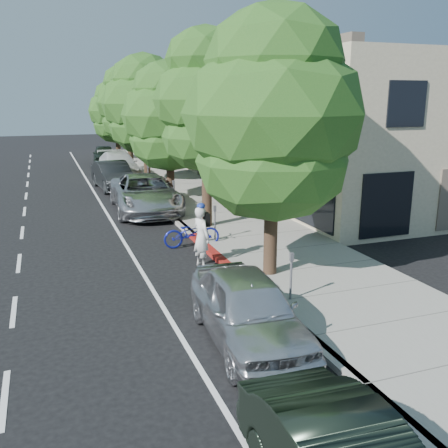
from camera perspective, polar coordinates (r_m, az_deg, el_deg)
name	(u,v)px	position (r m, az deg, el deg)	size (l,w,h in m)	color
ground	(219,261)	(16.48, -0.57, -4.21)	(120.00, 120.00, 0.00)	black
sidewalk	(209,205)	(24.49, -1.74, 2.16)	(4.60, 56.00, 0.15)	gray
curb	(163,209)	(23.89, -6.98, 1.75)	(0.30, 56.00, 0.15)	#9E998E
curb_red_segment	(209,250)	(17.36, -1.68, -2.99)	(0.32, 4.00, 0.15)	maroon
storefront_building	(262,122)	(35.97, 4.38, 11.54)	(10.00, 36.00, 7.00)	beige
street_tree_0	(273,118)	(14.13, 5.67, 12.00)	(5.12, 5.12, 7.73)	black
street_tree_1	(206,103)	(19.70, -2.06, 13.67)	(4.12, 4.12, 7.87)	black
street_tree_2	(169,117)	(25.49, -6.31, 12.06)	(4.77, 4.77, 7.07)	black
street_tree_3	(145,105)	(31.34, -9.05, 13.25)	(5.25, 5.25, 7.83)	black
street_tree_4	(128,104)	(37.24, -10.89, 13.31)	(4.56, 4.56, 7.62)	black
street_tree_5	(116,112)	(43.18, -12.19, 12.44)	(4.65, 4.65, 6.73)	black
cyclist	(201,237)	(15.69, -2.60, -1.47)	(0.71, 0.47, 1.95)	silver
bicycle	(192,233)	(17.85, -3.72, -1.00)	(0.71, 2.02, 1.06)	#151C93
silver_suv	(145,194)	(23.56, -9.00, 3.45)	(2.85, 6.19, 1.72)	#BBBBC1
dark_sedan	(113,176)	(29.72, -12.56, 5.42)	(1.70, 4.89, 1.61)	black
white_pickup	(118,165)	(33.95, -11.98, 6.59)	(2.34, 5.75, 1.67)	silver
dark_suv_far	(104,155)	(41.51, -13.53, 7.72)	(1.72, 4.27, 1.45)	black
near_car_a	(248,309)	(10.99, 2.77, -9.70)	(1.83, 4.55, 1.55)	silver
pedestrian	(220,180)	(25.59, -0.41, 5.08)	(0.94, 0.74, 1.94)	black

